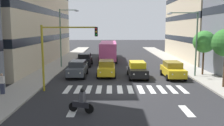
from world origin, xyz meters
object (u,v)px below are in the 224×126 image
car_3 (77,69)px  bus_behind_traffic (108,49)px  car_row2_0 (85,60)px  street_lamp_left (191,36)px  car_1 (137,69)px  car_2 (107,68)px  street_tree_1 (204,42)px  street_lamp_right (63,32)px  pedestrian_waiting (2,83)px  motorcycle_with_rider (81,102)px  car_0 (173,70)px  traffic_light_gantry (59,47)px

car_3 → bus_behind_traffic: bus_behind_traffic is taller
car_3 → car_row2_0: bearing=-89.5°
street_lamp_left → car_1: bearing=3.7°
car_2 → bus_behind_traffic: 12.90m
street_tree_1 → car_2: bearing=0.4°
car_1 → street_lamp_left: size_ratio=0.65×
street_lamp_left → car_3: bearing=-1.2°
car_row2_0 → street_lamp_right: bearing=36.3°
car_3 → pedestrian_waiting: size_ratio=2.72×
motorcycle_with_rider → street_lamp_right: street_lamp_right is taller
car_row2_0 → street_tree_1: bearing=152.7°
car_0 → car_3: bearing=-4.1°
street_tree_1 → street_lamp_right: bearing=-17.9°
bus_behind_traffic → pedestrian_waiting: size_ratio=6.44×
traffic_light_gantry → pedestrian_waiting: traffic_light_gantry is taller
bus_behind_traffic → traffic_light_gantry: 19.77m
traffic_light_gantry → street_tree_1: (-14.44, -6.53, 0.04)m
car_1 → car_row2_0: bearing=-51.5°
motorcycle_with_rider → street_lamp_left: bearing=-132.8°
car_1 → pedestrian_waiting: 13.21m
motorcycle_with_rider → street_lamp_left: street_lamp_left is taller
car_0 → bus_behind_traffic: 15.64m
car_3 → pedestrian_waiting: 8.96m
car_2 → street_lamp_right: (5.75, -5.37, 3.81)m
car_3 → bus_behind_traffic: size_ratio=0.42×
motorcycle_with_rider → street_tree_1: (-11.96, -11.79, 3.11)m
motorcycle_with_rider → traffic_light_gantry: (2.48, -5.27, 3.08)m
traffic_light_gantry → street_lamp_right: bearing=-80.5°
car_3 → street_lamp_right: size_ratio=0.59×
car_1 → car_row2_0: same height
car_row2_0 → pedestrian_waiting: bearing=72.7°
car_3 → street_tree_1: street_tree_1 is taller
bus_behind_traffic → motorcycle_with_rider: 24.65m
car_0 → street_lamp_left: 4.05m
car_2 → car_3: (3.16, 0.35, 0.00)m
street_tree_1 → car_3: bearing=1.7°
motorcycle_with_rider → car_3: bearing=-80.7°
car_row2_0 → street_lamp_left: (-12.22, 7.84, 3.52)m
traffic_light_gantry → car_1: bearing=-142.3°
bus_behind_traffic → pedestrian_waiting: 22.27m
street_lamp_left → pedestrian_waiting: size_ratio=4.19×
car_row2_0 → pedestrian_waiting: (4.71, 15.15, 0.11)m
street_lamp_left → street_lamp_right: 15.92m
traffic_light_gantry → street_tree_1: 15.84m
bus_behind_traffic → street_lamp_right: 9.86m
street_lamp_right → car_2: bearing=137.0°
car_3 → traffic_light_gantry: 6.76m
car_2 → traffic_light_gantry: size_ratio=0.81×
car_3 → street_lamp_left: (-12.16, 0.27, 3.52)m
car_row2_0 → street_lamp_left: street_lamp_left is taller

